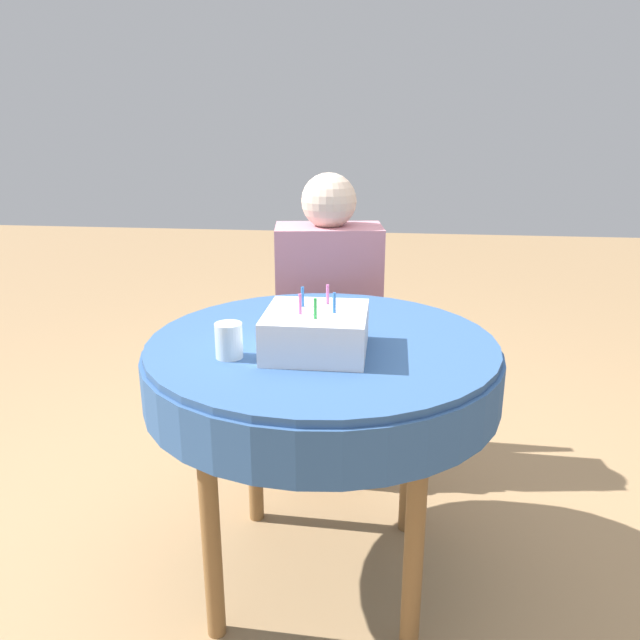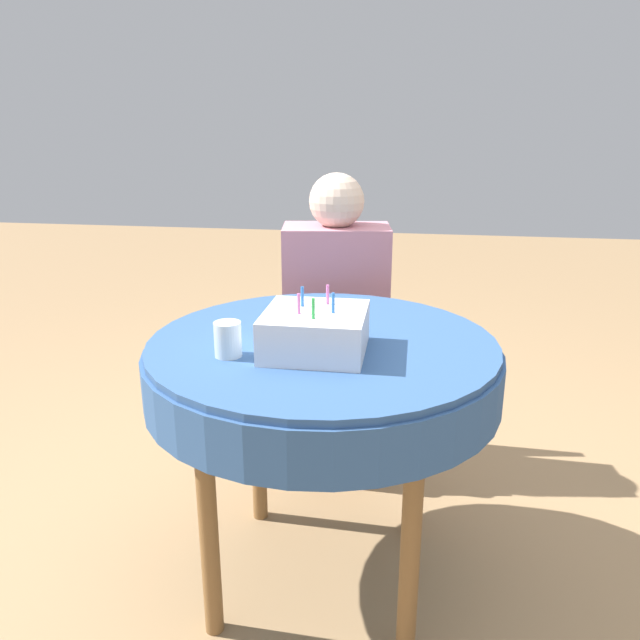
{
  "view_description": "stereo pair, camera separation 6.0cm",
  "coord_description": "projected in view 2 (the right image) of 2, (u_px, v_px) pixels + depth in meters",
  "views": [
    {
      "loc": [
        0.17,
        -1.57,
        1.33
      ],
      "look_at": [
        -0.0,
        -0.03,
        0.83
      ],
      "focal_mm": 35.0,
      "sensor_mm": 36.0,
      "label": 1
    },
    {
      "loc": [
        0.23,
        -1.56,
        1.33
      ],
      "look_at": [
        -0.0,
        -0.03,
        0.83
      ],
      "focal_mm": 35.0,
      "sensor_mm": 36.0,
      "label": 2
    }
  ],
  "objects": [
    {
      "name": "person",
      "position": [
        336.0,
        295.0,
        2.34
      ],
      "size": [
        0.42,
        0.36,
        1.15
      ],
      "rotation": [
        0.0,
        0.0,
        0.14
      ],
      "color": "beige",
      "rests_on": "ground_plane"
    },
    {
      "name": "birthday_cake",
      "position": [
        315.0,
        331.0,
        1.57
      ],
      "size": [
        0.25,
        0.25,
        0.16
      ],
      "color": "white",
      "rests_on": "dining_table"
    },
    {
      "name": "dining_table",
      "position": [
        322.0,
        372.0,
        1.7
      ],
      "size": [
        0.96,
        0.96,
        0.76
      ],
      "color": "#335689",
      "rests_on": "ground_plane"
    },
    {
      "name": "ground_plane",
      "position": [
        322.0,
        574.0,
        1.91
      ],
      "size": [
        12.0,
        12.0,
        0.0
      ],
      "primitive_type": "plane",
      "color": "#A37F56"
    },
    {
      "name": "drinking_glass",
      "position": [
        228.0,
        339.0,
        1.55
      ],
      "size": [
        0.07,
        0.07,
        0.09
      ],
      "color": "silver",
      "rests_on": "dining_table"
    },
    {
      "name": "chair",
      "position": [
        335.0,
        338.0,
        2.48
      ],
      "size": [
        0.44,
        0.44,
        0.89
      ],
      "rotation": [
        0.0,
        0.0,
        0.14
      ],
      "color": "#A37A4C",
      "rests_on": "ground_plane"
    }
  ]
}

